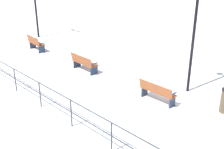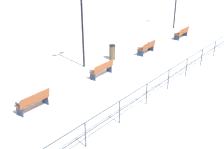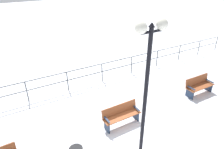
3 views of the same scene
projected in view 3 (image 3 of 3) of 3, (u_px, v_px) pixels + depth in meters
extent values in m
plane|color=white|center=(122.00, 125.00, 8.51)|extent=(80.00, 80.00, 0.00)
cube|color=brown|center=(122.00, 116.00, 8.32)|extent=(0.46, 1.64, 0.04)
cube|color=brown|center=(119.00, 109.00, 8.39)|extent=(0.12, 1.64, 0.40)
cube|color=#23334C|center=(107.00, 126.00, 8.11)|extent=(0.40, 0.05, 0.46)
cube|color=#23334C|center=(136.00, 115.00, 8.75)|extent=(0.40, 0.05, 0.46)
cube|color=#23334C|center=(107.00, 120.00, 7.93)|extent=(0.40, 0.07, 0.04)
cube|color=#23334C|center=(137.00, 108.00, 8.57)|extent=(0.40, 0.07, 0.04)
cube|color=brown|center=(200.00, 86.00, 10.43)|extent=(0.53, 1.61, 0.04)
cube|color=brown|center=(197.00, 80.00, 10.52)|extent=(0.12, 1.61, 0.44)
cube|color=#23334C|center=(190.00, 94.00, 10.23)|extent=(0.47, 0.05, 0.46)
cube|color=#23334C|center=(208.00, 87.00, 10.84)|extent=(0.47, 0.05, 0.46)
cube|color=#23334C|center=(191.00, 88.00, 10.05)|extent=(0.47, 0.07, 0.04)
cube|color=#23334C|center=(210.00, 81.00, 10.66)|extent=(0.47, 0.07, 0.04)
cylinder|color=black|center=(145.00, 104.00, 5.97)|extent=(0.12, 0.12, 4.58)
cylinder|color=black|center=(151.00, 32.00, 4.97)|extent=(0.07, 0.66, 0.07)
sphere|color=white|center=(141.00, 28.00, 4.76)|extent=(0.31, 0.31, 0.31)
sphere|color=white|center=(162.00, 24.00, 5.05)|extent=(0.31, 0.31, 0.31)
cone|color=black|center=(152.00, 24.00, 4.88)|extent=(0.17, 0.17, 0.12)
cylinder|color=#383D42|center=(27.00, 92.00, 9.83)|extent=(0.05, 0.05, 1.08)
cylinder|color=#383D42|center=(68.00, 81.00, 10.73)|extent=(0.05, 0.05, 1.08)
cylinder|color=#383D42|center=(102.00, 72.00, 11.64)|extent=(0.05, 0.05, 1.08)
cylinder|color=#383D42|center=(131.00, 65.00, 12.54)|extent=(0.05, 0.05, 1.08)
cylinder|color=#383D42|center=(157.00, 58.00, 13.45)|extent=(0.05, 0.05, 1.08)
cylinder|color=#383D42|center=(179.00, 53.00, 14.36)|extent=(0.05, 0.05, 1.08)
cylinder|color=#383D42|center=(199.00, 48.00, 15.26)|extent=(0.05, 0.05, 1.08)
cylinder|color=#383D42|center=(216.00, 43.00, 16.17)|extent=(0.05, 0.05, 1.08)
cylinder|color=#383D42|center=(85.00, 68.00, 10.93)|extent=(0.04, 22.59, 0.04)
cylinder|color=#383D42|center=(85.00, 76.00, 11.16)|extent=(0.04, 22.59, 0.04)
cylinder|color=black|center=(76.00, 149.00, 6.14)|extent=(0.42, 0.42, 0.06)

